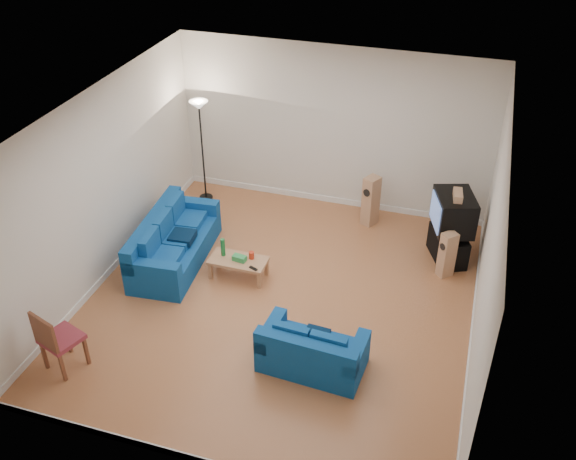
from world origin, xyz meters
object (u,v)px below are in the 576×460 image
(television, at_px, (453,212))
(tv_stand, at_px, (448,246))
(coffee_table, at_px, (238,262))
(sofa_loveseat, at_px, (312,354))
(sofa_three_seat, at_px, (172,245))

(television, bearing_deg, tv_stand, -16.28)
(coffee_table, bearing_deg, sofa_loveseat, -44.12)
(television, bearing_deg, sofa_three_seat, -89.25)
(coffee_table, bearing_deg, tv_stand, 25.73)
(television, bearing_deg, coffee_table, -81.58)
(coffee_table, xyz_separation_m, television, (3.30, 1.62, 0.63))
(sofa_three_seat, relative_size, sofa_loveseat, 1.52)
(coffee_table, distance_m, television, 3.73)
(sofa_three_seat, bearing_deg, television, 103.65)
(sofa_three_seat, distance_m, coffee_table, 1.27)
(sofa_three_seat, distance_m, television, 4.85)
(sofa_three_seat, height_order, television, television)
(sofa_loveseat, bearing_deg, television, 68.54)
(sofa_loveseat, relative_size, tv_stand, 1.76)
(tv_stand, height_order, television, television)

